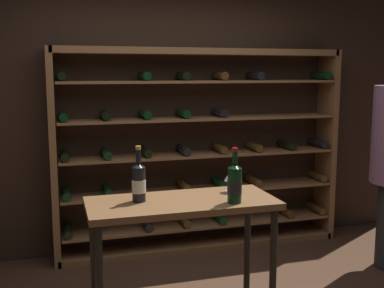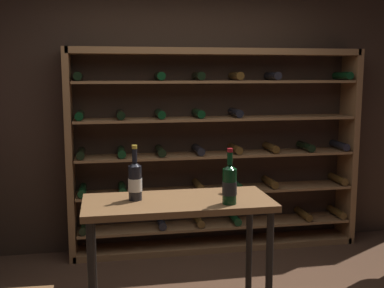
{
  "view_description": "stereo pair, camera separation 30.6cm",
  "coord_description": "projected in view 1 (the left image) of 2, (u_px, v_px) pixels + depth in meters",
  "views": [
    {
      "loc": [
        -0.98,
        -2.71,
        1.73
      ],
      "look_at": [
        -0.13,
        0.19,
        1.27
      ],
      "focal_mm": 44.15,
      "sensor_mm": 36.0,
      "label": 1
    },
    {
      "loc": [
        -0.69,
        -2.78,
        1.73
      ],
      "look_at": [
        -0.13,
        0.19,
        1.27
      ],
      "focal_mm": 44.15,
      "sensor_mm": 36.0,
      "label": 2
    }
  ],
  "objects": [
    {
      "name": "back_wall",
      "position": [
        158.0,
        113.0,
        4.62
      ],
      "size": [
        5.42,
        0.1,
        2.68
      ],
      "primitive_type": "cube",
      "color": "#332319",
      "rests_on": "ground"
    },
    {
      "name": "wine_rack",
      "position": [
        200.0,
        152.0,
        4.58
      ],
      "size": [
        2.82,
        0.32,
        1.95
      ],
      "color": "brown",
      "rests_on": "ground"
    },
    {
      "name": "tasting_table",
      "position": [
        182.0,
        221.0,
        2.89
      ],
      "size": [
        1.15,
        0.5,
        0.96
      ],
      "color": "brown",
      "rests_on": "ground"
    },
    {
      "name": "wine_bottle_gold_foil",
      "position": [
        235.0,
        183.0,
        2.79
      ],
      "size": [
        0.09,
        0.09,
        0.33
      ],
      "color": "black",
      "rests_on": "tasting_table"
    },
    {
      "name": "wine_bottle_red_label",
      "position": [
        139.0,
        182.0,
        2.82
      ],
      "size": [
        0.08,
        0.08,
        0.34
      ],
      "color": "black",
      "rests_on": "tasting_table"
    },
    {
      "name": "wine_glass_stemmed_right",
      "position": [
        230.0,
        177.0,
        3.04
      ],
      "size": [
        0.07,
        0.07,
        0.14
      ],
      "color": "silver",
      "rests_on": "tasting_table"
    }
  ]
}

